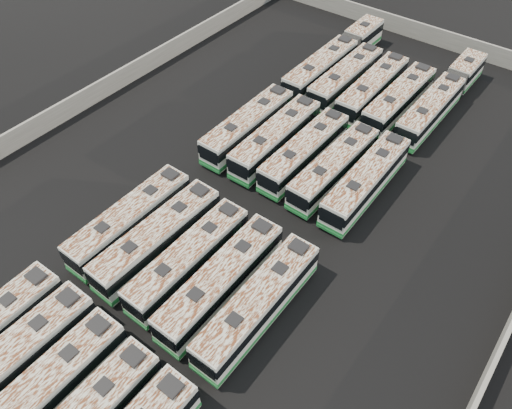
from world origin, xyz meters
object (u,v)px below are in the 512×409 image
at_px(bus_front_left, 10,363).
at_px(bus_front_center, 41,396).
at_px(bus_midfront_left, 158,238).
at_px(bus_midback_far_left, 248,126).
at_px(bus_back_far_right, 442,97).
at_px(bus_midback_left, 276,138).
at_px(bus_midback_right, 334,167).
at_px(bus_midfront_far_right, 258,304).
at_px(bus_midback_center, 304,152).
at_px(bus_back_left, 345,78).
at_px(bus_midfront_center, 189,259).
at_px(bus_back_far_left, 335,58).
at_px(bus_midfront_far_left, 130,220).
at_px(bus_midback_far_right, 366,181).
at_px(bus_back_right, 399,100).
at_px(bus_back_center, 372,89).
at_px(bus_midfront_right, 221,281).

bearing_deg(bus_front_left, bus_front_center, -1.90).
xyz_separation_m(bus_midfront_left, bus_midback_far_left, (-3.19, 15.46, 0.01)).
xyz_separation_m(bus_midback_far_left, bus_back_far_right, (13.00, 16.34, -0.05)).
distance_m(bus_midback_left, bus_midback_right, 6.50).
relative_size(bus_midfront_far_right, bus_midback_left, 1.00).
bearing_deg(bus_back_far_right, bus_front_center, -97.94).
distance_m(bus_midback_center, bus_midback_right, 3.28).
bearing_deg(bus_back_left, bus_back_far_right, 18.08).
relative_size(bus_midfront_center, bus_back_far_left, 0.62).
distance_m(bus_midfront_far_left, bus_back_far_left, 31.69).
relative_size(bus_midfront_left, bus_midback_far_right, 1.00).
height_order(bus_front_center, bus_back_left, bus_back_left).
distance_m(bus_front_left, bus_back_far_right, 45.87).
height_order(bus_midfront_center, bus_back_far_right, bus_back_far_right).
xyz_separation_m(bus_midback_center, bus_midback_right, (3.28, -0.19, -0.00)).
xyz_separation_m(bus_midfront_center, bus_midback_right, (3.28, 15.44, 0.01)).
bearing_deg(bus_back_far_right, bus_front_left, -102.00).
bearing_deg(bus_midback_far_right, bus_midback_far_left, 179.92).
bearing_deg(bus_midfront_far_left, bus_midback_right, 57.72).
relative_size(bus_midfront_far_right, bus_back_far_right, 0.66).
xyz_separation_m(bus_back_far_left, bus_back_right, (9.60, -3.28, -0.02)).
height_order(bus_midfront_center, bus_midback_far_right, bus_midback_far_right).
relative_size(bus_midback_center, bus_midback_right, 1.00).
height_order(bus_front_left, bus_front_center, bus_front_left).
relative_size(bus_midback_far_right, bus_back_far_left, 0.64).
bearing_deg(bus_front_center, bus_back_center, 89.51).
xyz_separation_m(bus_midback_left, bus_back_left, (-0.04, 13.05, 0.01)).
bearing_deg(bus_midfront_far_right, bus_midback_far_right, 89.96).
xyz_separation_m(bus_midfront_center, bus_back_left, (-3.26, 28.65, 0.07)).
relative_size(bus_midfront_right, bus_back_right, 1.00).
xyz_separation_m(bus_midfront_far_right, bus_back_right, (-3.33, 28.47, 0.00)).
bearing_deg(bus_midfront_right, bus_midback_right, 89.32).
bearing_deg(bus_back_right, bus_midback_left, -115.67).
bearing_deg(bus_midback_far_left, bus_midfront_far_left, -90.17).
height_order(bus_midfront_center, bus_midback_center, bus_midback_center).
distance_m(bus_front_left, bus_front_center, 3.27).
distance_m(bus_midback_far_right, bus_back_far_right, 16.24).
relative_size(bus_midback_right, bus_back_right, 0.97).
distance_m(bus_front_left, bus_midback_center, 28.81).
bearing_deg(bus_midback_far_left, bus_midback_right, -0.49).
relative_size(bus_back_far_left, bus_back_center, 1.55).
distance_m(bus_front_center, bus_midback_right, 28.73).
distance_m(bus_midback_far_left, bus_back_left, 13.56).
relative_size(bus_midback_far_left, bus_midback_right, 1.03).
xyz_separation_m(bus_midfront_left, bus_back_center, (3.33, 28.55, 0.02)).
relative_size(bus_front_left, bus_midback_far_right, 1.01).
bearing_deg(bus_midback_left, bus_midfront_center, -79.19).
bearing_deg(bus_midback_right, bus_front_center, -95.18).
bearing_deg(bus_front_center, bus_midback_far_right, 76.94).
xyz_separation_m(bus_front_left, bus_midback_right, (6.60, 28.42, -0.06)).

